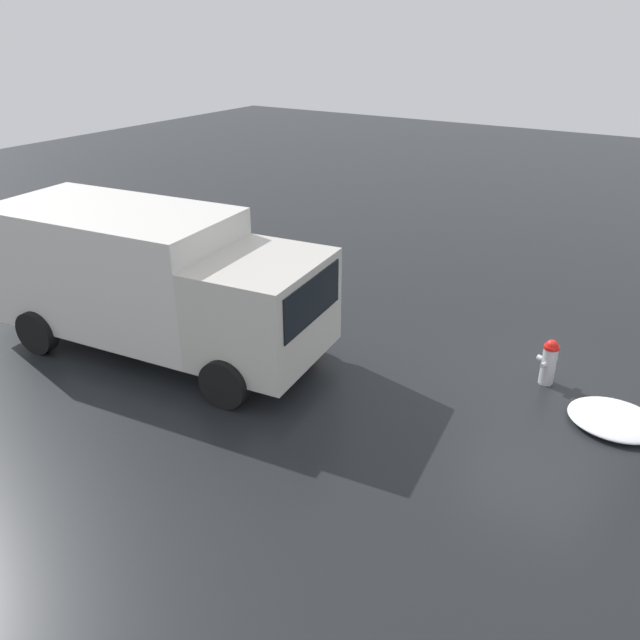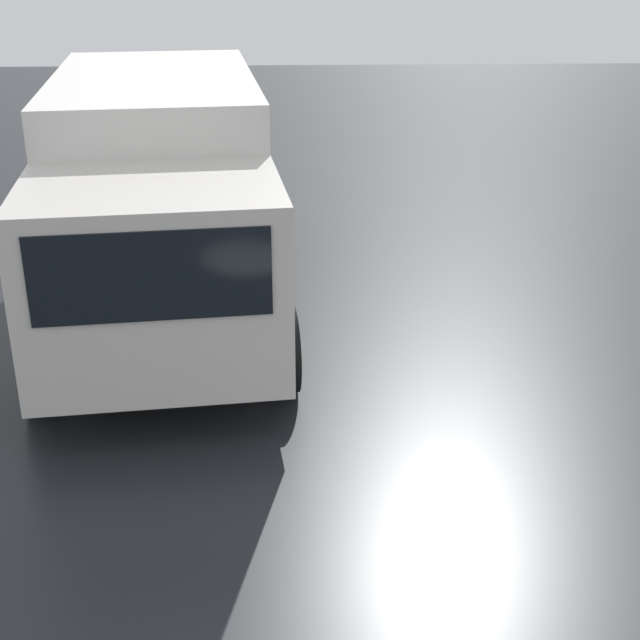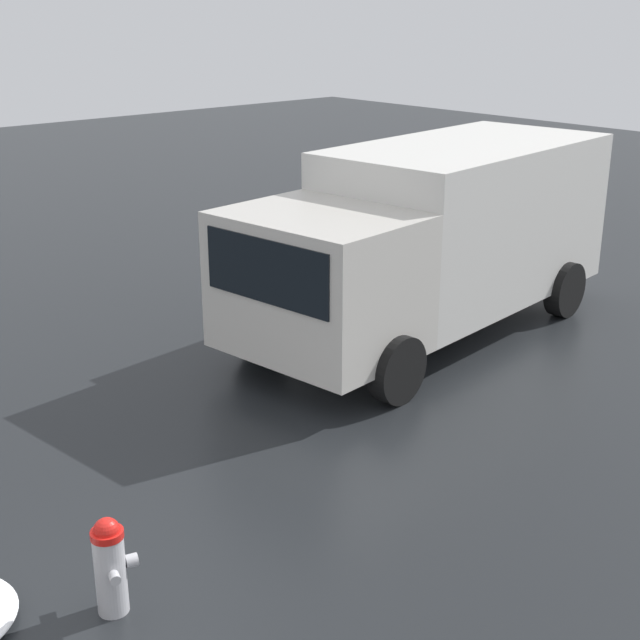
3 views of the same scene
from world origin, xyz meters
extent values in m
plane|color=black|center=(0.00, 0.00, 0.00)|extent=(60.00, 60.00, 0.00)
cylinder|color=#B7B7BC|center=(0.00, 0.00, 0.36)|extent=(0.26, 0.26, 0.72)
cylinder|color=red|center=(0.00, 0.00, 0.75)|extent=(0.28, 0.28, 0.06)
sphere|color=red|center=(0.00, 0.00, 0.78)|extent=(0.22, 0.22, 0.22)
cylinder|color=#B7B7BC|center=(0.17, -0.05, 0.45)|extent=(0.13, 0.14, 0.11)
cylinder|color=#B7B7BC|center=(0.05, 0.17, 0.45)|extent=(0.12, 0.12, 0.09)
cylinder|color=#B7B7BC|center=(-0.05, -0.17, 0.45)|extent=(0.12, 0.12, 0.09)
cube|color=beige|center=(4.57, 2.50, 1.37)|extent=(2.21, 2.66, 1.84)
cube|color=black|center=(3.58, 2.39, 1.74)|extent=(0.25, 2.06, 0.81)
cube|color=silver|center=(7.91, 2.87, 1.63)|extent=(5.02, 2.97, 2.36)
cylinder|color=black|center=(4.80, 1.29, 0.45)|extent=(0.93, 0.38, 0.90)
cylinder|color=black|center=(4.53, 3.74, 0.45)|extent=(0.93, 0.38, 0.90)
cylinder|color=black|center=(9.24, 1.77, 0.45)|extent=(0.93, 0.38, 0.90)
cylinder|color=black|center=(8.97, 4.22, 0.45)|extent=(0.93, 0.38, 0.90)
camera|label=1|loc=(-1.73, 10.61, 6.08)|focal=35.00mm
camera|label=2|loc=(-3.57, 1.25, 4.43)|focal=50.00mm
camera|label=3|loc=(-2.86, -5.82, 4.87)|focal=50.00mm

